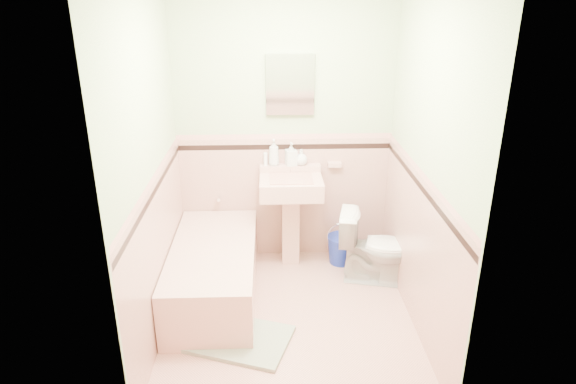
{
  "coord_description": "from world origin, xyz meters",
  "views": [
    {
      "loc": [
        -0.14,
        -3.48,
        2.49
      ],
      "look_at": [
        0.0,
        0.25,
        1.0
      ],
      "focal_mm": 31.75,
      "sensor_mm": 36.0,
      "label": 1
    }
  ],
  "objects_px": {
    "soap_bottle_mid": "(291,154)",
    "shoe": "(240,335)",
    "soap_bottle_left": "(274,152)",
    "bucket": "(341,249)",
    "bathtub": "(214,273)",
    "soap_bottle_right": "(301,157)",
    "sink": "(291,222)",
    "toilet": "(376,247)",
    "medicine_cabinet": "(290,85)"
  },
  "relations": [
    {
      "from": "sink",
      "to": "soap_bottle_left",
      "type": "height_order",
      "value": "soap_bottle_left"
    },
    {
      "from": "bathtub",
      "to": "toilet",
      "type": "bearing_deg",
      "value": 8.53
    },
    {
      "from": "bathtub",
      "to": "soap_bottle_right",
      "type": "distance_m",
      "value": 1.33
    },
    {
      "from": "sink",
      "to": "soap_bottle_right",
      "type": "bearing_deg",
      "value": 60.3
    },
    {
      "from": "bathtub",
      "to": "soap_bottle_left",
      "type": "xyz_separation_m",
      "value": [
        0.53,
        0.71,
        0.86
      ]
    },
    {
      "from": "sink",
      "to": "soap_bottle_right",
      "type": "height_order",
      "value": "soap_bottle_right"
    },
    {
      "from": "sink",
      "to": "toilet",
      "type": "distance_m",
      "value": 0.82
    },
    {
      "from": "soap_bottle_left",
      "to": "soap_bottle_mid",
      "type": "xyz_separation_m",
      "value": [
        0.16,
        0.0,
        -0.02
      ]
    },
    {
      "from": "soap_bottle_right",
      "to": "toilet",
      "type": "distance_m",
      "value": 1.07
    },
    {
      "from": "soap_bottle_left",
      "to": "soap_bottle_mid",
      "type": "height_order",
      "value": "soap_bottle_left"
    },
    {
      "from": "toilet",
      "to": "bucket",
      "type": "relative_size",
      "value": 2.42
    },
    {
      "from": "medicine_cabinet",
      "to": "bucket",
      "type": "relative_size",
      "value": 1.94
    },
    {
      "from": "soap_bottle_right",
      "to": "bucket",
      "type": "distance_m",
      "value": 0.99
    },
    {
      "from": "bathtub",
      "to": "soap_bottle_right",
      "type": "bearing_deg",
      "value": 42.21
    },
    {
      "from": "sink",
      "to": "toilet",
      "type": "bearing_deg",
      "value": -22.69
    },
    {
      "from": "bucket",
      "to": "shoe",
      "type": "bearing_deg",
      "value": -128.0
    },
    {
      "from": "soap_bottle_mid",
      "to": "shoe",
      "type": "height_order",
      "value": "soap_bottle_mid"
    },
    {
      "from": "medicine_cabinet",
      "to": "bathtub",
      "type": "bearing_deg",
      "value": -132.58
    },
    {
      "from": "medicine_cabinet",
      "to": "soap_bottle_left",
      "type": "height_order",
      "value": "medicine_cabinet"
    },
    {
      "from": "medicine_cabinet",
      "to": "soap_bottle_right",
      "type": "bearing_deg",
      "value": -16.29
    },
    {
      "from": "soap_bottle_left",
      "to": "sink",
      "type": "bearing_deg",
      "value": -49.87
    },
    {
      "from": "sink",
      "to": "soap_bottle_left",
      "type": "xyz_separation_m",
      "value": [
        -0.15,
        0.18,
        0.63
      ]
    },
    {
      "from": "shoe",
      "to": "soap_bottle_mid",
      "type": "bearing_deg",
      "value": 76.31
    },
    {
      "from": "sink",
      "to": "bucket",
      "type": "xyz_separation_m",
      "value": [
        0.49,
        0.02,
        -0.31
      ]
    },
    {
      "from": "bathtub",
      "to": "medicine_cabinet",
      "type": "xyz_separation_m",
      "value": [
        0.68,
        0.74,
        1.47
      ]
    },
    {
      "from": "bathtub",
      "to": "toilet",
      "type": "relative_size",
      "value": 2.24
    },
    {
      "from": "bathtub",
      "to": "soap_bottle_mid",
      "type": "distance_m",
      "value": 1.3
    },
    {
      "from": "bucket",
      "to": "bathtub",
      "type": "bearing_deg",
      "value": -154.89
    },
    {
      "from": "bucket",
      "to": "shoe",
      "type": "height_order",
      "value": "bucket"
    },
    {
      "from": "toilet",
      "to": "soap_bottle_mid",
      "type": "bearing_deg",
      "value": 69.17
    },
    {
      "from": "soap_bottle_left",
      "to": "bucket",
      "type": "bearing_deg",
      "value": -14.05
    },
    {
      "from": "sink",
      "to": "bucket",
      "type": "height_order",
      "value": "sink"
    },
    {
      "from": "bathtub",
      "to": "medicine_cabinet",
      "type": "height_order",
      "value": "medicine_cabinet"
    },
    {
      "from": "sink",
      "to": "soap_bottle_mid",
      "type": "distance_m",
      "value": 0.64
    },
    {
      "from": "sink",
      "to": "bucket",
      "type": "distance_m",
      "value": 0.58
    },
    {
      "from": "sink",
      "to": "soap_bottle_left",
      "type": "distance_m",
      "value": 0.68
    },
    {
      "from": "bathtub",
      "to": "soap_bottle_mid",
      "type": "relative_size",
      "value": 6.92
    },
    {
      "from": "bathtub",
      "to": "soap_bottle_right",
      "type": "xyz_separation_m",
      "value": [
        0.78,
        0.71,
        0.81
      ]
    },
    {
      "from": "soap_bottle_left",
      "to": "toilet",
      "type": "xyz_separation_m",
      "value": [
        0.91,
        -0.5,
        -0.75
      ]
    },
    {
      "from": "soap_bottle_mid",
      "to": "bucket",
      "type": "bearing_deg",
      "value": -18.46
    },
    {
      "from": "soap_bottle_left",
      "to": "bucket",
      "type": "height_order",
      "value": "soap_bottle_left"
    },
    {
      "from": "soap_bottle_mid",
      "to": "shoe",
      "type": "bearing_deg",
      "value": -108.29
    },
    {
      "from": "soap_bottle_mid",
      "to": "toilet",
      "type": "distance_m",
      "value": 1.15
    },
    {
      "from": "shoe",
      "to": "medicine_cabinet",
      "type": "bearing_deg",
      "value": 77.03
    },
    {
      "from": "medicine_cabinet",
      "to": "bucket",
      "type": "distance_m",
      "value": 1.65
    },
    {
      "from": "toilet",
      "to": "shoe",
      "type": "xyz_separation_m",
      "value": [
        -1.19,
        -0.85,
        -0.27
      ]
    },
    {
      "from": "sink",
      "to": "medicine_cabinet",
      "type": "bearing_deg",
      "value": 90.0
    },
    {
      "from": "soap_bottle_left",
      "to": "shoe",
      "type": "height_order",
      "value": "soap_bottle_left"
    },
    {
      "from": "soap_bottle_mid",
      "to": "soap_bottle_right",
      "type": "xyz_separation_m",
      "value": [
        0.09,
        0.0,
        -0.03
      ]
    },
    {
      "from": "soap_bottle_right",
      "to": "shoe",
      "type": "distance_m",
      "value": 1.74
    }
  ]
}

